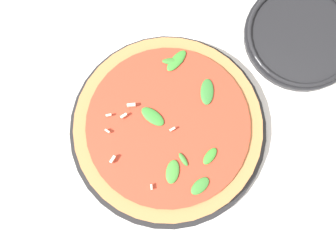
% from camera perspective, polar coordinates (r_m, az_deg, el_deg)
% --- Properties ---
extents(ground_plane, '(6.00, 6.00, 0.00)m').
position_cam_1_polar(ground_plane, '(0.68, 2.07, -2.66)').
color(ground_plane, silver).
extents(pizza_arugula_main, '(0.34, 0.34, 0.05)m').
position_cam_1_polar(pizza_arugula_main, '(0.67, 0.01, -0.22)').
color(pizza_arugula_main, black).
rests_on(pizza_arugula_main, ground_plane).
extents(side_plate_white, '(0.21, 0.21, 0.02)m').
position_cam_1_polar(side_plate_white, '(0.77, 18.80, 12.31)').
color(side_plate_white, black).
rests_on(side_plate_white, ground_plane).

